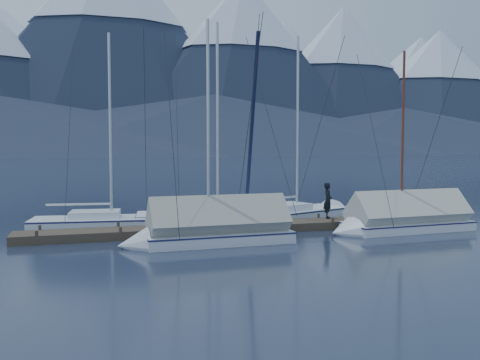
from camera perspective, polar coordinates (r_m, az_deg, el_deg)
The scene contains 10 objects.
ground at distance 19.80m, azimuth 1.70°, elevation -6.72°, with size 1000.00×1000.00×0.00m, color #151D30.
mountain_range at distance 392.92m, azimuth -15.56°, elevation 11.55°, with size 877.00×584.00×150.50m.
dock at distance 21.66m, azimuth -0.00°, elevation -5.53°, with size 18.00×1.50×0.54m.
mooring_posts at distance 21.48m, azimuth -1.28°, elevation -4.95°, with size 15.12×1.52×0.35m.
sailboat_open_left at distance 23.47m, azimuth -12.98°, elevation -4.77°, with size 7.33×3.16×9.44m.
sailboat_open_mid at distance 24.29m, azimuth -1.23°, elevation -4.36°, with size 8.04×3.52×10.33m.
sailboat_open_right at distance 26.13m, azimuth 7.22°, elevation -3.84°, with size 7.78×4.74×9.96m.
sailboat_covered_near at distance 22.71m, azimuth 17.35°, elevation -4.47°, with size 6.60×2.81×8.46m.
sailboat_covered_far at distance 18.92m, azimuth -3.93°, elevation -5.85°, with size 6.48×2.74×9.04m.
person at distance 23.49m, azimuth 9.84°, elevation -2.28°, with size 0.60×0.39×1.64m, color black.
Camera 1 is at (-6.22, -18.46, 3.55)m, focal length 38.00 mm.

